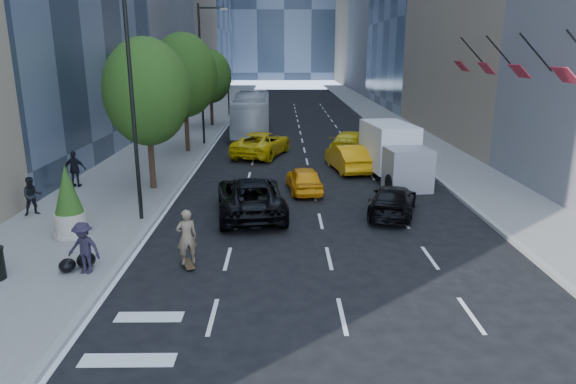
{
  "coord_description": "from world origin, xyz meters",
  "views": [
    {
      "loc": [
        -0.61,
        -16.44,
        6.92
      ],
      "look_at": [
        -0.38,
        2.82,
        1.6
      ],
      "focal_mm": 32.0,
      "sensor_mm": 36.0,
      "label": 1
    }
  ],
  "objects_px": {
    "black_sedan_lincoln": "(250,196)",
    "black_sedan_mercedes": "(393,200)",
    "city_bus": "(252,113)",
    "planter_shrub": "(69,203)",
    "skateboarder": "(187,241)",
    "box_truck": "(393,152)"
  },
  "relations": [
    {
      "from": "black_sedan_lincoln",
      "to": "planter_shrub",
      "type": "xyz_separation_m",
      "value": [
        -6.58,
        -3.04,
        0.63
      ]
    },
    {
      "from": "black_sedan_lincoln",
      "to": "city_bus",
      "type": "height_order",
      "value": "city_bus"
    },
    {
      "from": "skateboarder",
      "to": "black_sedan_mercedes",
      "type": "relative_size",
      "value": 0.42
    },
    {
      "from": "black_sedan_lincoln",
      "to": "box_truck",
      "type": "bearing_deg",
      "value": -147.21
    },
    {
      "from": "skateboarder",
      "to": "planter_shrub",
      "type": "relative_size",
      "value": 0.68
    },
    {
      "from": "black_sedan_lincoln",
      "to": "city_bus",
      "type": "distance_m",
      "value": 22.98
    },
    {
      "from": "city_bus",
      "to": "box_truck",
      "type": "bearing_deg",
      "value": -63.64
    },
    {
      "from": "planter_shrub",
      "to": "black_sedan_lincoln",
      "type": "bearing_deg",
      "value": 24.82
    },
    {
      "from": "skateboarder",
      "to": "planter_shrub",
      "type": "height_order",
      "value": "planter_shrub"
    },
    {
      "from": "skateboarder",
      "to": "city_bus",
      "type": "height_order",
      "value": "city_bus"
    },
    {
      "from": "black_sedan_lincoln",
      "to": "black_sedan_mercedes",
      "type": "bearing_deg",
      "value": 171.38
    },
    {
      "from": "skateboarder",
      "to": "black_sedan_mercedes",
      "type": "xyz_separation_m",
      "value": [
        7.93,
        5.52,
        -0.28
      ]
    },
    {
      "from": "skateboarder",
      "to": "planter_shrub",
      "type": "distance_m",
      "value": 5.55
    },
    {
      "from": "city_bus",
      "to": "planter_shrub",
      "type": "distance_m",
      "value": 26.52
    },
    {
      "from": "black_sedan_mercedes",
      "to": "city_bus",
      "type": "bearing_deg",
      "value": -54.77
    },
    {
      "from": "black_sedan_lincoln",
      "to": "box_truck",
      "type": "distance_m",
      "value": 9.81
    },
    {
      "from": "box_truck",
      "to": "black_sedan_lincoln",
      "type": "bearing_deg",
      "value": -147.12
    },
    {
      "from": "city_bus",
      "to": "planter_shrub",
      "type": "height_order",
      "value": "city_bus"
    },
    {
      "from": "black_sedan_lincoln",
      "to": "black_sedan_mercedes",
      "type": "relative_size",
      "value": 1.33
    },
    {
      "from": "box_truck",
      "to": "planter_shrub",
      "type": "distance_m",
      "value": 16.89
    },
    {
      "from": "black_sedan_mercedes",
      "to": "city_bus",
      "type": "xyz_separation_m",
      "value": [
        -7.4,
        23.09,
        1.09
      ]
    },
    {
      "from": "black_sedan_mercedes",
      "to": "city_bus",
      "type": "relative_size",
      "value": 0.36
    }
  ]
}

